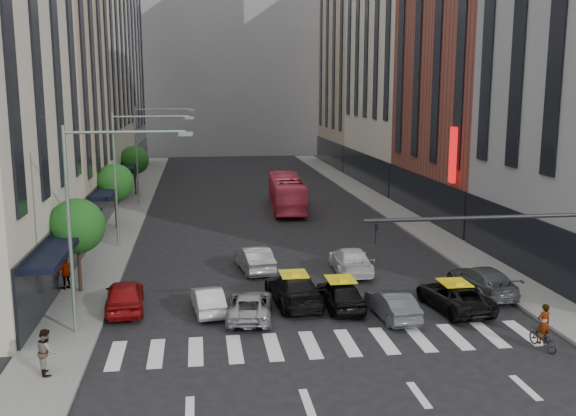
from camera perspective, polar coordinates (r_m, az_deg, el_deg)
name	(u,v)px	position (r m, az deg, el deg)	size (l,w,h in m)	color
ground	(342,358)	(26.50, 4.78, -13.13)	(160.00, 160.00, 0.00)	black
sidewalk_left	(127,218)	(55.00, -14.16, -0.89)	(3.00, 96.00, 0.15)	slate
sidewalk_right	(394,211)	(57.27, 9.36, -0.26)	(3.00, 96.00, 0.15)	slate
building_left_b	(42,71)	(52.93, -21.02, 11.31)	(8.00, 16.00, 24.00)	tan
building_left_c	(79,16)	(70.98, -18.05, 15.96)	(8.00, 20.00, 36.00)	beige
building_left_d	(106,56)	(89.50, -15.85, 12.90)	(8.00, 18.00, 30.00)	gray
building_right_b	(475,60)	(55.49, 16.28, 12.54)	(8.00, 18.00, 26.00)	brown
building_right_c	(404,1)	(73.81, 10.24, 17.62)	(8.00, 20.00, 40.00)	beige
building_right_d	(359,65)	(91.54, 6.32, 12.53)	(8.00, 18.00, 28.00)	tan
building_far	(228,44)	(109.05, -5.32, 14.31)	(30.00, 10.00, 36.00)	gray
tree_near	(77,226)	(34.93, -18.25, -1.53)	(2.88, 2.88, 4.95)	black
tree_mid	(115,183)	(50.53, -15.14, 2.20)	(2.88, 2.88, 4.95)	black
tree_far	(134,160)	(66.32, -13.50, 4.16)	(2.88, 2.88, 4.95)	black
streetlamp_near	(91,202)	(28.41, -17.10, 0.50)	(5.38, 0.25, 9.00)	gray
streetlamp_mid	(129,161)	(44.14, -13.94, 4.06)	(5.38, 0.25, 9.00)	gray
streetlamp_far	(147,142)	(60.01, -12.43, 5.74)	(5.38, 0.25, 9.00)	gray
traffic_signal	(542,249)	(26.94, 21.62, -3.42)	(10.10, 0.20, 6.00)	black
liberty_sign	(453,155)	(47.50, 14.45, 4.58)	(0.30, 0.70, 4.00)	red
car_red	(125,295)	(32.39, -14.32, -7.54)	(1.81, 4.49, 1.53)	maroon
car_white_front	(208,300)	(31.46, -7.13, -8.10)	(1.31, 3.77, 1.24)	silver
car_silver	(250,305)	(30.54, -3.42, -8.62)	(2.06, 4.47, 1.24)	#99999E
taxi_left	(294,289)	(32.36, 0.51, -7.22)	(2.14, 5.26, 1.53)	black
taxi_center	(340,294)	(31.86, 4.68, -7.62)	(1.71, 4.25, 1.45)	black
car_grey_mid	(392,305)	(30.83, 9.22, -8.47)	(1.40, 4.01, 1.32)	#42454A
taxi_right	(454,296)	(32.59, 14.52, -7.61)	(2.23, 4.84, 1.35)	black
car_grey_curb	(482,281)	(35.34, 16.84, -6.19)	(2.07, 5.08, 1.48)	#414448
car_row2_left	(254,259)	(38.12, -3.03, -4.51)	(1.60, 4.59, 1.51)	#ACACB2
car_row2_right	(351,260)	(37.95, 5.59, -4.64)	(2.07, 5.08, 1.47)	silver
bus	(287,193)	(57.21, -0.12, 1.37)	(2.61, 11.17, 3.11)	#ED4562
motorcycle	(543,339)	(29.07, 21.69, -10.76)	(0.58, 1.66, 0.87)	black
rider	(545,309)	(28.65, 21.86, -8.35)	(0.62, 0.41, 1.70)	gray
pedestrian_near	(46,351)	(26.01, -20.70, -11.84)	(0.85, 0.66, 1.74)	gray
pedestrian_far	(66,273)	(36.16, -19.13, -5.46)	(1.04, 0.43, 1.77)	gray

